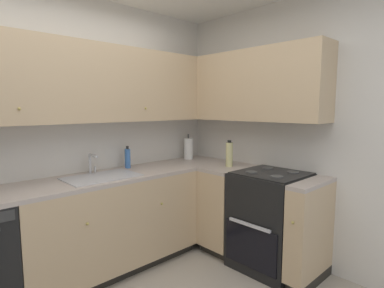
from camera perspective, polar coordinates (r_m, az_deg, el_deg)
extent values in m
cube|color=silver|center=(3.05, -24.92, 1.41)|extent=(3.78, 0.05, 2.58)
cube|color=silver|center=(3.15, 20.90, 1.74)|extent=(0.05, 3.11, 2.58)
cube|color=tan|center=(3.09, -14.77, -13.42)|extent=(1.67, 0.60, 0.79)
cube|color=black|center=(3.29, -14.79, -20.51)|extent=(1.67, 0.54, 0.09)
sphere|color=tan|center=(2.62, -18.73, -13.81)|extent=(0.02, 0.02, 0.02)
sphere|color=tan|center=(2.98, -5.59, -10.94)|extent=(0.02, 0.02, 0.02)
cube|color=#B7A89E|center=(2.97, -15.05, -5.92)|extent=(2.87, 0.60, 0.03)
cube|color=tan|center=(3.42, 6.76, -11.26)|extent=(0.60, 0.38, 0.79)
cube|color=black|center=(3.60, 6.98, -17.85)|extent=(0.54, 0.38, 0.09)
cube|color=tan|center=(2.95, 20.99, -14.63)|extent=(0.60, 0.17, 0.79)
cube|color=black|center=(3.16, 20.88, -21.94)|extent=(0.54, 0.17, 0.09)
sphere|color=tan|center=(2.64, 18.11, -13.66)|extent=(0.02, 0.02, 0.02)
cube|color=#B7A89E|center=(3.31, 6.86, -4.44)|extent=(0.60, 0.38, 0.03)
cube|color=#B7A89E|center=(2.83, 21.35, -6.79)|extent=(0.60, 0.17, 0.03)
cube|color=black|center=(3.16, 14.32, -13.49)|extent=(0.64, 0.62, 0.92)
cube|color=black|center=(2.97, 10.68, -18.19)|extent=(0.02, 0.55, 0.39)
cube|color=silver|center=(2.87, 10.51, -14.48)|extent=(0.02, 0.43, 0.02)
cube|color=black|center=(3.03, 14.58, -5.21)|extent=(0.59, 0.60, 0.01)
cube|color=black|center=(3.28, 17.45, -3.18)|extent=(0.03, 0.60, 0.15)
cylinder|color=#4C4C4C|center=(2.84, 15.41, -5.83)|extent=(0.11, 0.11, 0.01)
cylinder|color=#4C4C4C|center=(2.99, 10.92, -5.09)|extent=(0.11, 0.11, 0.01)
cylinder|color=#4C4C4C|center=(3.08, 18.14, -4.94)|extent=(0.11, 0.11, 0.01)
cylinder|color=#4C4C4C|center=(3.22, 13.86, -4.31)|extent=(0.11, 0.11, 0.01)
cube|color=tan|center=(2.97, -19.65, 10.56)|extent=(2.55, 0.32, 0.70)
sphere|color=tan|center=(2.61, -29.29, 5.69)|extent=(0.02, 0.02, 0.02)
sphere|color=tan|center=(3.09, -8.54, 6.52)|extent=(0.02, 0.02, 0.02)
cube|color=tan|center=(3.32, 9.72, 10.41)|extent=(0.32, 1.74, 0.70)
cube|color=#B7B7BC|center=(2.90, -16.32, -5.84)|extent=(0.64, 0.40, 0.01)
cube|color=gray|center=(2.91, -16.29, -6.78)|extent=(0.59, 0.36, 0.09)
cube|color=#99999E|center=(2.91, -16.30, -6.52)|extent=(0.02, 0.35, 0.06)
cylinder|color=silver|center=(3.09, -18.33, -3.45)|extent=(0.02, 0.02, 0.19)
cylinder|color=silver|center=(3.01, -17.79, -2.08)|extent=(0.02, 0.15, 0.02)
cylinder|color=silver|center=(3.12, -17.46, -4.51)|extent=(0.02, 0.02, 0.06)
cylinder|color=#3F72BF|center=(3.26, -11.81, -2.63)|extent=(0.06, 0.06, 0.20)
cylinder|color=#262626|center=(3.24, -11.86, -0.64)|extent=(0.03, 0.03, 0.03)
cylinder|color=white|center=(3.74, -0.67, -0.85)|extent=(0.11, 0.11, 0.25)
cylinder|color=#3F3F3F|center=(3.74, -0.67, -0.55)|extent=(0.02, 0.02, 0.31)
cylinder|color=beige|center=(3.29, 6.90, -1.95)|extent=(0.07, 0.07, 0.26)
cylinder|color=black|center=(3.27, 6.93, 0.47)|extent=(0.04, 0.04, 0.02)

